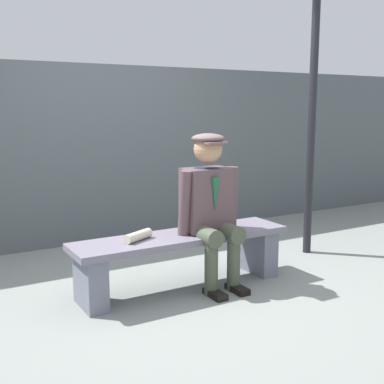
# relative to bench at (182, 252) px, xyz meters

# --- Properties ---
(ground_plane) EXTENTS (30.00, 30.00, 0.00)m
(ground_plane) POSITION_rel_bench_xyz_m (0.00, 0.00, -0.32)
(ground_plane) COLOR gray
(bench) EXTENTS (1.88, 0.46, 0.47)m
(bench) POSITION_rel_bench_xyz_m (0.00, 0.00, 0.00)
(bench) COLOR slate
(bench) RESTS_ON ground
(seated_man) EXTENTS (0.57, 0.56, 1.30)m
(seated_man) POSITION_rel_bench_xyz_m (-0.24, 0.06, 0.41)
(seated_man) COLOR #574245
(seated_man) RESTS_ON ground
(rolled_magazine) EXTENTS (0.28, 0.19, 0.08)m
(rolled_magazine) POSITION_rel_bench_xyz_m (0.40, -0.01, 0.19)
(rolled_magazine) COLOR beige
(rolled_magazine) RESTS_ON bench
(stadium_wall) EXTENTS (12.00, 0.24, 1.98)m
(stadium_wall) POSITION_rel_bench_xyz_m (0.00, -1.88, 0.67)
(stadium_wall) COLOR #4D5459
(stadium_wall) RESTS_ON ground
(lamp_post) EXTENTS (0.25, 0.25, 3.11)m
(lamp_post) POSITION_rel_bench_xyz_m (-1.65, -0.25, 1.81)
(lamp_post) COLOR black
(lamp_post) RESTS_ON ground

